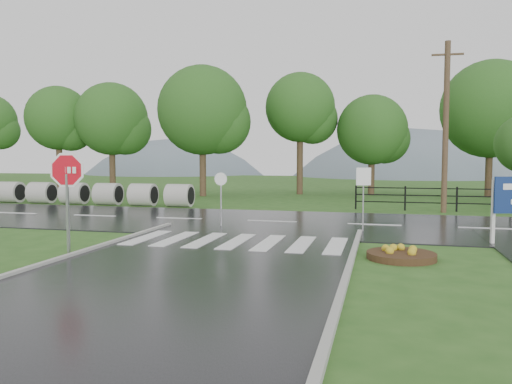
# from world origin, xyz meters

# --- Properties ---
(ground) EXTENTS (120.00, 120.00, 0.00)m
(ground) POSITION_xyz_m (0.00, 0.00, 0.00)
(ground) COLOR #2B571D
(ground) RESTS_ON ground
(main_road) EXTENTS (90.00, 8.00, 0.04)m
(main_road) POSITION_xyz_m (0.00, 10.00, 0.00)
(main_road) COLOR black
(main_road) RESTS_ON ground
(crosswalk) EXTENTS (6.50, 2.80, 0.02)m
(crosswalk) POSITION_xyz_m (0.00, 5.00, 0.06)
(crosswalk) COLOR silver
(crosswalk) RESTS_ON ground
(fence_west) EXTENTS (9.58, 0.08, 1.20)m
(fence_west) POSITION_xyz_m (7.75, 16.00, 0.72)
(fence_west) COLOR black
(fence_west) RESTS_ON ground
(hills) EXTENTS (102.00, 48.00, 48.00)m
(hills) POSITION_xyz_m (3.49, 65.00, -15.54)
(hills) COLOR slate
(hills) RESTS_ON ground
(treeline) EXTENTS (83.20, 5.20, 10.00)m
(treeline) POSITION_xyz_m (1.00, 24.00, 0.00)
(treeline) COLOR #215019
(treeline) RESTS_ON ground
(culvert_pipes) EXTENTS (13.90, 1.20, 1.20)m
(culvert_pipes) POSITION_xyz_m (-12.40, 15.00, 0.60)
(culvert_pipes) COLOR #9E9B93
(culvert_pipes) RESTS_ON ground
(stop_sign) EXTENTS (1.28, 0.25, 2.91)m
(stop_sign) POSITION_xyz_m (-4.01, 2.39, 2.01)
(stop_sign) COLOR #939399
(stop_sign) RESTS_ON ground
(flower_bed) EXTENTS (1.75, 1.75, 0.35)m
(flower_bed) POSITION_xyz_m (4.77, 3.74, 0.13)
(flower_bed) COLOR #332111
(flower_bed) RESTS_ON ground
(reg_sign_small) EXTENTS (0.50, 0.11, 2.25)m
(reg_sign_small) POSITION_xyz_m (3.64, 8.14, 1.59)
(reg_sign_small) COLOR #939399
(reg_sign_small) RESTS_ON ground
(reg_sign_round) EXTENTS (0.48, 0.07, 2.05)m
(reg_sign_round) POSITION_xyz_m (-1.53, 8.14, 1.31)
(reg_sign_round) COLOR #939399
(reg_sign_round) RESTS_ON ground
(utility_pole_east) EXTENTS (1.42, 0.27, 7.98)m
(utility_pole_east) POSITION_xyz_m (7.11, 15.50, 4.06)
(utility_pole_east) COLOR #473523
(utility_pole_east) RESTS_ON ground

